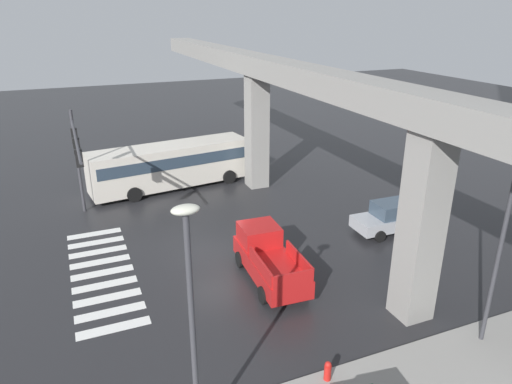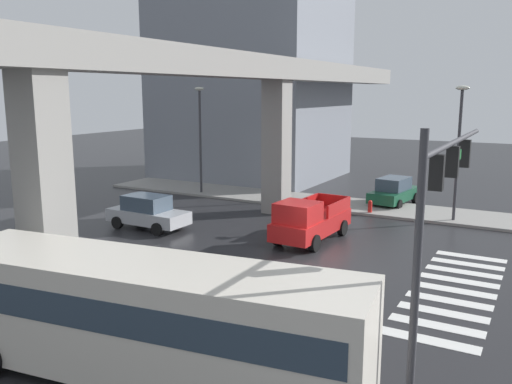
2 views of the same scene
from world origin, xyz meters
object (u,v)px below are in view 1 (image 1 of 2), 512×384
object	(u,v)px
city_bus	(171,163)
sedan_silver	(392,217)
traffic_signal_mast	(77,150)
fire_hydrant	(328,372)
street_lamp_near_corner	(191,303)
street_lamp_mid_block	(504,231)
pickup_truck	(268,257)

from	to	relation	value
city_bus	sedan_silver	world-z (taller)	city_bus
traffic_signal_mast	fire_hydrant	world-z (taller)	traffic_signal_mast
fire_hydrant	street_lamp_near_corner	bearing A→B (deg)	-84.89
city_bus	sedan_silver	xyz separation A→B (m)	(11.40, 9.63, -0.87)
city_bus	street_lamp_mid_block	size ratio (longest dim) A/B	1.52
city_bus	fire_hydrant	xyz separation A→B (m)	(19.90, 0.54, -1.29)
sedan_silver	street_lamp_near_corner	xyz separation A→B (m)	(8.90, -13.56, 3.70)
street_lamp_mid_block	pickup_truck	bearing A→B (deg)	-142.83
fire_hydrant	street_lamp_mid_block	bearing A→B (deg)	86.36
traffic_signal_mast	city_bus	bearing A→B (deg)	128.40
traffic_signal_mast	street_lamp_mid_block	bearing A→B (deg)	39.07
pickup_truck	traffic_signal_mast	world-z (taller)	traffic_signal_mast
street_lamp_mid_block	fire_hydrant	size ratio (longest dim) A/B	8.52
sedan_silver	street_lamp_near_corner	bearing A→B (deg)	-56.73
sedan_silver	traffic_signal_mast	distance (m)	17.30
pickup_truck	city_bus	distance (m)	13.22
city_bus	street_lamp_near_corner	distance (m)	20.87
city_bus	street_lamp_mid_block	world-z (taller)	street_lamp_mid_block
traffic_signal_mast	street_lamp_near_corner	size ratio (longest dim) A/B	1.20
sedan_silver	fire_hydrant	size ratio (longest dim) A/B	5.11
street_lamp_near_corner	fire_hydrant	world-z (taller)	street_lamp_near_corner
city_bus	street_lamp_mid_block	distance (m)	21.60
city_bus	street_lamp_near_corner	xyz separation A→B (m)	(20.30, -3.93, 2.83)
city_bus	traffic_signal_mast	world-z (taller)	traffic_signal_mast
pickup_truck	traffic_signal_mast	bearing A→B (deg)	-139.40
sedan_silver	fire_hydrant	world-z (taller)	sedan_silver
pickup_truck	street_lamp_near_corner	bearing A→B (deg)	-36.65
traffic_signal_mast	street_lamp_mid_block	distance (m)	20.15
city_bus	street_lamp_near_corner	world-z (taller)	street_lamp_near_corner
pickup_truck	street_lamp_near_corner	distance (m)	9.62
street_lamp_mid_block	fire_hydrant	world-z (taller)	street_lamp_mid_block
street_lamp_near_corner	street_lamp_mid_block	size ratio (longest dim) A/B	1.00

